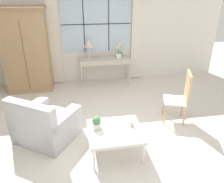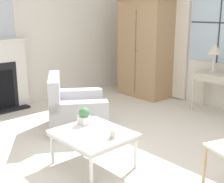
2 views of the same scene
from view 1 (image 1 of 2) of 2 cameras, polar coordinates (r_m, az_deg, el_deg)
name	(u,v)px [view 1 (image 1 of 2)]	position (r m, az deg, el deg)	size (l,w,h in m)	color
ground_plane	(116,143)	(3.96, 1.12, -13.20)	(14.00, 14.00, 0.00)	silver
wall_back_windowed	(96,32)	(6.19, -4.09, 15.30)	(7.20, 0.14, 2.80)	silver
armoire	(27,51)	(5.98, -21.43, 9.94)	(1.17, 0.67, 2.09)	tan
console_table	(105,61)	(6.07, -1.92, 7.88)	(1.40, 0.48, 0.73)	beige
table_lamp	(89,44)	(5.92, -6.11, 12.27)	(0.26, 0.26, 0.53)	silver
potted_orchid	(118,52)	(6.06, 1.65, 10.34)	(0.20, 0.16, 0.42)	white
armchair_upholstered	(46,125)	(4.08, -16.96, -8.41)	(1.26, 1.23, 0.86)	#B2B2B7
side_chair_wooden	(181,95)	(4.48, 17.64, -0.86)	(0.56, 0.56, 1.04)	beige
coffee_table	(115,132)	(3.54, 0.82, -10.57)	(0.86, 0.77, 0.43)	silver
potted_plant_small	(97,123)	(3.49, -4.06, -8.10)	(0.14, 0.14, 0.22)	white
pillar_candle	(132,124)	(3.59, 5.15, -8.44)	(0.09, 0.09, 0.10)	silver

